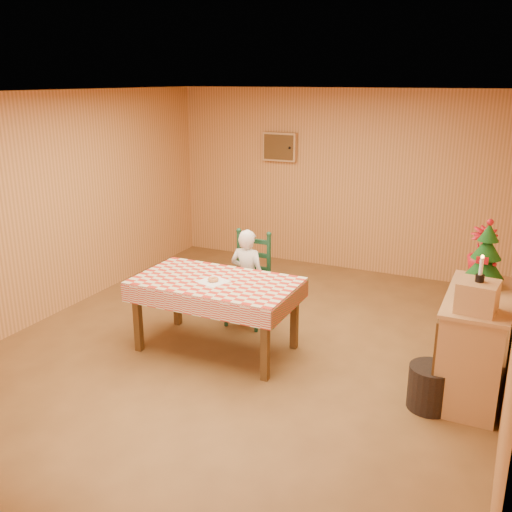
{
  "coord_description": "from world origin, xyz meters",
  "views": [
    {
      "loc": [
        2.41,
        -4.93,
        2.72
      ],
      "look_at": [
        0.0,
        0.2,
        0.95
      ],
      "focal_mm": 40.0,
      "sensor_mm": 36.0,
      "label": 1
    }
  ],
  "objects_px": {
    "seated_child": "(247,277)",
    "storage_bin": "(431,387)",
    "dining_table": "(216,288)",
    "crate": "(478,296)",
    "christmas_tree": "(486,256)",
    "ladder_chair": "(250,281)",
    "shelf_unit": "(473,343)"
  },
  "relations": [
    {
      "from": "ladder_chair",
      "to": "crate",
      "type": "xyz_separation_m",
      "value": [
        2.48,
        -0.93,
        0.55
      ]
    },
    {
      "from": "dining_table",
      "to": "ladder_chair",
      "type": "height_order",
      "value": "ladder_chair"
    },
    {
      "from": "dining_table",
      "to": "ladder_chair",
      "type": "distance_m",
      "value": 0.81
    },
    {
      "from": "christmas_tree",
      "to": "storage_bin",
      "type": "bearing_deg",
      "value": -111.72
    },
    {
      "from": "shelf_unit",
      "to": "christmas_tree",
      "type": "xyz_separation_m",
      "value": [
        0.01,
        0.25,
        0.74
      ]
    },
    {
      "from": "christmas_tree",
      "to": "storage_bin",
      "type": "relative_size",
      "value": 1.61
    },
    {
      "from": "dining_table",
      "to": "shelf_unit",
      "type": "relative_size",
      "value": 1.34
    },
    {
      "from": "ladder_chair",
      "to": "shelf_unit",
      "type": "xyz_separation_m",
      "value": [
        2.47,
        -0.53,
        -0.04
      ]
    },
    {
      "from": "seated_child",
      "to": "storage_bin",
      "type": "relative_size",
      "value": 2.92
    },
    {
      "from": "crate",
      "to": "christmas_tree",
      "type": "relative_size",
      "value": 0.48
    },
    {
      "from": "dining_table",
      "to": "seated_child",
      "type": "distance_m",
      "value": 0.74
    },
    {
      "from": "ladder_chair",
      "to": "shelf_unit",
      "type": "relative_size",
      "value": 0.87
    },
    {
      "from": "dining_table",
      "to": "crate",
      "type": "distance_m",
      "value": 2.51
    },
    {
      "from": "ladder_chair",
      "to": "dining_table",
      "type": "bearing_deg",
      "value": -90.0
    },
    {
      "from": "seated_child",
      "to": "christmas_tree",
      "type": "bearing_deg",
      "value": 174.88
    },
    {
      "from": "crate",
      "to": "dining_table",
      "type": "bearing_deg",
      "value": 176.73
    },
    {
      "from": "ladder_chair",
      "to": "christmas_tree",
      "type": "relative_size",
      "value": 1.74
    },
    {
      "from": "crate",
      "to": "christmas_tree",
      "type": "bearing_deg",
      "value": 90.0
    },
    {
      "from": "seated_child",
      "to": "christmas_tree",
      "type": "relative_size",
      "value": 1.81
    },
    {
      "from": "ladder_chair",
      "to": "shelf_unit",
      "type": "distance_m",
      "value": 2.53
    },
    {
      "from": "seated_child",
      "to": "storage_bin",
      "type": "height_order",
      "value": "seated_child"
    },
    {
      "from": "crate",
      "to": "shelf_unit",
      "type": "bearing_deg",
      "value": 91.23
    },
    {
      "from": "ladder_chair",
      "to": "crate",
      "type": "relative_size",
      "value": 3.6
    },
    {
      "from": "christmas_tree",
      "to": "ladder_chair",
      "type": "bearing_deg",
      "value": 173.58
    },
    {
      "from": "seated_child",
      "to": "ladder_chair",
      "type": "bearing_deg",
      "value": -90.0
    },
    {
      "from": "crate",
      "to": "storage_bin",
      "type": "distance_m",
      "value": 0.91
    },
    {
      "from": "dining_table",
      "to": "seated_child",
      "type": "bearing_deg",
      "value": 90.0
    },
    {
      "from": "storage_bin",
      "to": "shelf_unit",
      "type": "bearing_deg",
      "value": 59.1
    },
    {
      "from": "dining_table",
      "to": "seated_child",
      "type": "xyz_separation_m",
      "value": [
        0.0,
        0.73,
        -0.13
      ]
    },
    {
      "from": "seated_child",
      "to": "crate",
      "type": "height_order",
      "value": "crate"
    },
    {
      "from": "seated_child",
      "to": "christmas_tree",
      "type": "distance_m",
      "value": 2.57
    },
    {
      "from": "ladder_chair",
      "to": "seated_child",
      "type": "relative_size",
      "value": 0.96
    }
  ]
}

